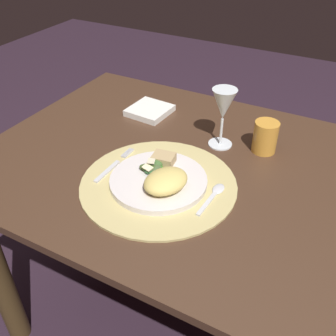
{
  "coord_description": "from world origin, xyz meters",
  "views": [
    {
      "loc": [
        0.35,
        -0.77,
        1.3
      ],
      "look_at": [
        -0.03,
        -0.07,
        0.72
      ],
      "focal_mm": 41.3,
      "sensor_mm": 36.0,
      "label": 1
    }
  ],
  "objects_px": {
    "dinner_plate": "(158,181)",
    "dining_table": "(187,207)",
    "fork": "(113,166)",
    "spoon": "(215,194)",
    "amber_tumbler": "(265,137)",
    "wine_glass": "(224,107)",
    "napkin": "(150,110)"
  },
  "relations": [
    {
      "from": "fork",
      "to": "wine_glass",
      "type": "xyz_separation_m",
      "value": [
        0.2,
        0.24,
        0.11
      ]
    },
    {
      "from": "amber_tumbler",
      "to": "dining_table",
      "type": "bearing_deg",
      "value": -135.2
    },
    {
      "from": "napkin",
      "to": "wine_glass",
      "type": "distance_m",
      "value": 0.3
    },
    {
      "from": "dining_table",
      "to": "wine_glass",
      "type": "bearing_deg",
      "value": 73.44
    },
    {
      "from": "fork",
      "to": "spoon",
      "type": "distance_m",
      "value": 0.28
    },
    {
      "from": "spoon",
      "to": "wine_glass",
      "type": "distance_m",
      "value": 0.26
    },
    {
      "from": "napkin",
      "to": "wine_glass",
      "type": "bearing_deg",
      "value": -14.15
    },
    {
      "from": "dinner_plate",
      "to": "napkin",
      "type": "distance_m",
      "value": 0.38
    },
    {
      "from": "dinner_plate",
      "to": "amber_tumbler",
      "type": "distance_m",
      "value": 0.33
    },
    {
      "from": "dining_table",
      "to": "dinner_plate",
      "type": "distance_m",
      "value": 0.21
    },
    {
      "from": "dining_table",
      "to": "spoon",
      "type": "distance_m",
      "value": 0.22
    },
    {
      "from": "dinner_plate",
      "to": "wine_glass",
      "type": "distance_m",
      "value": 0.28
    },
    {
      "from": "dinner_plate",
      "to": "fork",
      "type": "distance_m",
      "value": 0.14
    },
    {
      "from": "amber_tumbler",
      "to": "spoon",
      "type": "bearing_deg",
      "value": -99.79
    },
    {
      "from": "napkin",
      "to": "wine_glass",
      "type": "height_order",
      "value": "wine_glass"
    },
    {
      "from": "fork",
      "to": "spoon",
      "type": "height_order",
      "value": "spoon"
    },
    {
      "from": "fork",
      "to": "spoon",
      "type": "xyz_separation_m",
      "value": [
        0.28,
        0.02,
        0.0
      ]
    },
    {
      "from": "dinner_plate",
      "to": "dining_table",
      "type": "bearing_deg",
      "value": 77.31
    },
    {
      "from": "fork",
      "to": "amber_tumbler",
      "type": "relative_size",
      "value": 1.89
    },
    {
      "from": "dining_table",
      "to": "spoon",
      "type": "xyz_separation_m",
      "value": [
        0.11,
        -0.09,
        0.16
      ]
    },
    {
      "from": "spoon",
      "to": "amber_tumbler",
      "type": "relative_size",
      "value": 1.46
    },
    {
      "from": "dining_table",
      "to": "napkin",
      "type": "height_order",
      "value": "napkin"
    },
    {
      "from": "wine_glass",
      "to": "amber_tumbler",
      "type": "xyz_separation_m",
      "value": [
        0.12,
        0.03,
        -0.08
      ]
    },
    {
      "from": "dinner_plate",
      "to": "spoon",
      "type": "xyz_separation_m",
      "value": [
        0.14,
        0.03,
        -0.01
      ]
    },
    {
      "from": "dining_table",
      "to": "napkin",
      "type": "distance_m",
      "value": 0.35
    },
    {
      "from": "dinner_plate",
      "to": "amber_tumbler",
      "type": "bearing_deg",
      "value": 56.35
    },
    {
      "from": "wine_glass",
      "to": "spoon",
      "type": "bearing_deg",
      "value": -71.24
    },
    {
      "from": "dinner_plate",
      "to": "spoon",
      "type": "relative_size",
      "value": 1.85
    },
    {
      "from": "dining_table",
      "to": "napkin",
      "type": "xyz_separation_m",
      "value": [
        -0.24,
        0.2,
        0.17
      ]
    },
    {
      "from": "spoon",
      "to": "amber_tumbler",
      "type": "distance_m",
      "value": 0.26
    },
    {
      "from": "dining_table",
      "to": "amber_tumbler",
      "type": "xyz_separation_m",
      "value": [
        0.16,
        0.15,
        0.2
      ]
    },
    {
      "from": "fork",
      "to": "amber_tumbler",
      "type": "height_order",
      "value": "amber_tumbler"
    }
  ]
}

